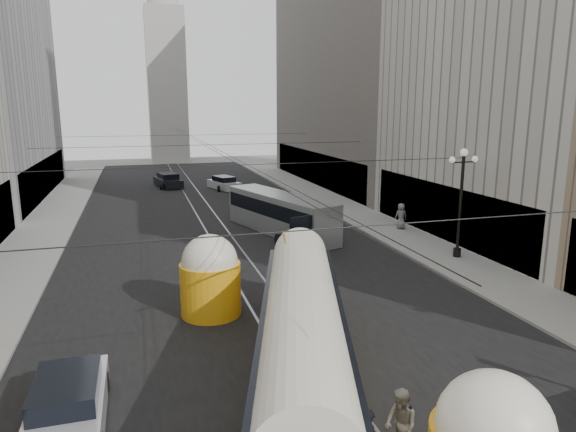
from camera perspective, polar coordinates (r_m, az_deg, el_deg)
road at (r=41.00m, az=-8.66°, el=-0.52°), size 20.00×85.00×0.02m
sidewalk_left at (r=44.59m, az=-24.75°, el=-0.39°), size 4.00×72.00×0.15m
sidewalk_right at (r=47.32m, az=5.28°, el=1.35°), size 4.00×72.00×0.15m
rail_left at (r=40.91m, az=-9.70°, el=-0.59°), size 0.12×85.00×0.04m
rail_right at (r=41.10m, az=-7.62°, el=-0.46°), size 0.12×85.00×0.04m
building_right_far at (r=61.13m, az=8.60°, el=18.97°), size 12.60×32.60×32.60m
distant_tower at (r=87.56m, az=-13.42°, el=15.79°), size 6.00×6.00×31.36m
lamppost_right_mid at (r=31.28m, az=18.66°, el=2.04°), size 1.86×0.44×6.37m
catenary at (r=39.16m, az=-8.55°, el=7.60°), size 25.00×72.00×0.23m
streetcar at (r=16.79m, az=1.61°, el=-12.95°), size 6.65×15.83×3.61m
city_bus at (r=36.21m, az=-0.86°, el=0.42°), size 5.51×11.45×2.81m
sedan_silver at (r=16.49m, az=-23.26°, el=-18.77°), size 1.97×4.73×1.49m
sedan_white_far at (r=56.29m, az=-7.12°, el=3.62°), size 3.23×4.88×1.43m
sedan_dark_far at (r=58.96m, az=-13.17°, el=3.84°), size 3.08×5.26×1.56m
pedestrian_crossing_b at (r=14.35m, az=12.41°, el=-21.71°), size 0.77×0.96×1.90m
pedestrian_sidewalk_right at (r=38.00m, az=12.44°, el=-0.00°), size 0.95×0.63×1.87m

